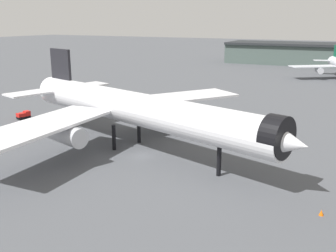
{
  "coord_description": "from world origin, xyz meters",
  "views": [
    {
      "loc": [
        35.84,
        -58.01,
        23.92
      ],
      "look_at": [
        5.08,
        0.57,
        6.1
      ],
      "focal_mm": 42.25,
      "sensor_mm": 36.0,
      "label": 1
    }
  ],
  "objects_px": {
    "airliner_near_gate": "(135,109)",
    "traffic_cone_near_nose": "(321,213)",
    "baggage_tug_wing": "(24,115)",
    "baggage_cart_trailing": "(89,104)"
  },
  "relations": [
    {
      "from": "airliner_near_gate",
      "to": "baggage_cart_trailing",
      "type": "bearing_deg",
      "value": 156.86
    },
    {
      "from": "baggage_cart_trailing",
      "to": "traffic_cone_near_nose",
      "type": "height_order",
      "value": "baggage_cart_trailing"
    },
    {
      "from": "baggage_tug_wing",
      "to": "baggage_cart_trailing",
      "type": "xyz_separation_m",
      "value": [
        6.2,
        18.06,
        0.0
      ]
    },
    {
      "from": "airliner_near_gate",
      "to": "traffic_cone_near_nose",
      "type": "bearing_deg",
      "value": -2.77
    },
    {
      "from": "baggage_tug_wing",
      "to": "traffic_cone_near_nose",
      "type": "bearing_deg",
      "value": -89.35
    },
    {
      "from": "traffic_cone_near_nose",
      "to": "baggage_cart_trailing",
      "type": "bearing_deg",
      "value": 150.81
    },
    {
      "from": "traffic_cone_near_nose",
      "to": "baggage_tug_wing",
      "type": "bearing_deg",
      "value": 165.32
    },
    {
      "from": "baggage_cart_trailing",
      "to": "traffic_cone_near_nose",
      "type": "distance_m",
      "value": 76.05
    },
    {
      "from": "airliner_near_gate",
      "to": "traffic_cone_near_nose",
      "type": "distance_m",
      "value": 37.8
    },
    {
      "from": "baggage_cart_trailing",
      "to": "baggage_tug_wing",
      "type": "bearing_deg",
      "value": -162.02
    }
  ]
}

